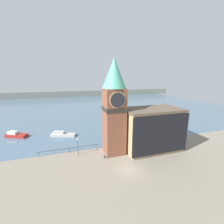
{
  "coord_description": "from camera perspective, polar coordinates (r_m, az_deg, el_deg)",
  "views": [
    {
      "loc": [
        -10.31,
        -22.41,
        16.57
      ],
      "look_at": [
        -1.57,
        5.2,
        9.78
      ],
      "focal_mm": 24.0,
      "sensor_mm": 36.0,
      "label": 1
    }
  ],
  "objects": [
    {
      "name": "far_shoreline",
      "position": [
        133.57,
        -13.13,
        6.81
      ],
      "size": [
        180.0,
        3.0,
        5.0
      ],
      "color": "gray",
      "rests_on": "water"
    },
    {
      "name": "lamp_post",
      "position": [
        33.52,
        -12.9,
        -11.67
      ],
      "size": [
        0.32,
        0.32,
        3.79
      ],
      "color": "#2D2D33",
      "rests_on": "ground_plane"
    },
    {
      "name": "mooring_bollard_near",
      "position": [
        32.74,
        -2.89,
        -16.53
      ],
      "size": [
        0.34,
        0.34,
        0.64
      ],
      "color": "#2D2D33",
      "rests_on": "ground_plane"
    },
    {
      "name": "boat_near",
      "position": [
        45.76,
        -18.44,
        -8.04
      ],
      "size": [
        7.16,
        4.05,
        1.42
      ],
      "rotation": [
        0.0,
        0.0,
        -0.35
      ],
      "color": "#B7B2A8",
      "rests_on": "water"
    },
    {
      "name": "clock_tower",
      "position": [
        31.44,
        0.81,
        2.62
      ],
      "size": [
        4.9,
        4.9,
        20.37
      ],
      "color": "brown",
      "rests_on": "ground_plane"
    },
    {
      "name": "pier_building",
      "position": [
        35.96,
        14.96,
        -6.27
      ],
      "size": [
        13.19,
        7.66,
        9.69
      ],
      "color": "tan",
      "rests_on": "ground_plane"
    },
    {
      "name": "pier_railing",
      "position": [
        35.76,
        -16.03,
        -13.22
      ],
      "size": [
        13.01,
        0.08,
        1.09
      ],
      "color": "#333338",
      "rests_on": "ground_plane"
    },
    {
      "name": "water",
      "position": [
        94.46,
        -11.03,
        2.85
      ],
      "size": [
        160.0,
        120.0,
        0.0
      ],
      "color": "slate",
      "rests_on": "ground_plane"
    },
    {
      "name": "ground_plane",
      "position": [
        29.72,
        6.34,
        -20.78
      ],
      "size": [
        160.0,
        160.0,
        0.0
      ],
      "primitive_type": "plane",
      "color": "gray"
    },
    {
      "name": "boat_far",
      "position": [
        50.76,
        -32.77,
        -7.32
      ],
      "size": [
        6.21,
        4.45,
        1.62
      ],
      "rotation": [
        0.0,
        0.0,
        -0.45
      ],
      "color": "maroon",
      "rests_on": "water"
    }
  ]
}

